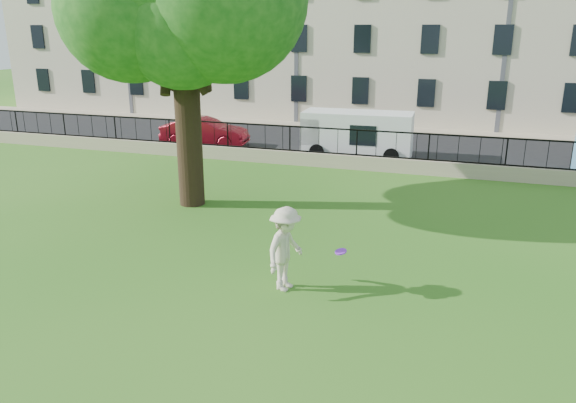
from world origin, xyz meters
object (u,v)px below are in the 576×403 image
(frisbee, at_px, (341,252))
(man, at_px, (286,249))
(white_van, at_px, (357,135))
(red_sedan, at_px, (205,132))

(frisbee, bearing_deg, man, -176.44)
(frisbee, height_order, white_van, white_van)
(man, distance_m, red_sedan, 17.00)
(frisbee, bearing_deg, red_sedan, 126.01)
(man, height_order, frisbee, man)
(red_sedan, bearing_deg, man, -154.53)
(frisbee, xyz_separation_m, white_van, (-2.48, 14.27, -0.01))
(white_van, bearing_deg, frisbee, -82.25)
(red_sedan, bearing_deg, frisbee, -150.90)
(frisbee, height_order, red_sedan, red_sedan)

